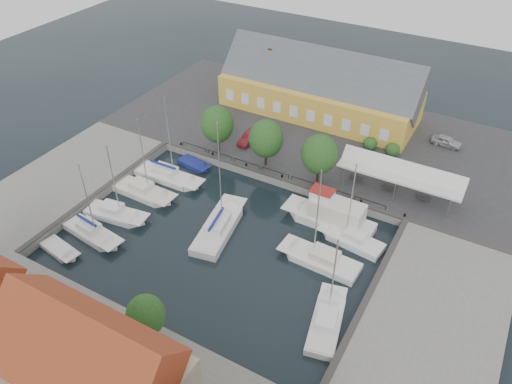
% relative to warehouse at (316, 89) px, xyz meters
% --- Properties ---
extents(ground, '(140.00, 140.00, 0.00)m').
position_rel_warehouse_xyz_m(ground, '(2.60, -28.36, -4.43)').
color(ground, black).
rests_on(ground, ground).
extents(north_quay, '(56.00, 26.00, 1.00)m').
position_rel_warehouse_xyz_m(north_quay, '(2.60, -5.36, -3.93)').
color(north_quay, '#2D2D30').
rests_on(north_quay, ground).
extents(west_quay, '(12.00, 24.00, 1.00)m').
position_rel_warehouse_xyz_m(west_quay, '(-19.40, -30.36, -3.93)').
color(west_quay, slate).
rests_on(west_quay, ground).
extents(east_quay, '(12.00, 24.00, 1.00)m').
position_rel_warehouse_xyz_m(east_quay, '(24.60, -30.36, -3.93)').
color(east_quay, slate).
rests_on(east_quay, ground).
extents(south_bank, '(56.00, 14.00, 1.00)m').
position_rel_warehouse_xyz_m(south_bank, '(2.60, -49.36, -3.93)').
color(south_bank, slate).
rests_on(south_bank, ground).
extents(quay_edge_fittings, '(56.00, 24.72, 0.40)m').
position_rel_warehouse_xyz_m(quay_edge_fittings, '(2.62, -23.61, -3.37)').
color(quay_edge_fittings, '#383533').
rests_on(quay_edge_fittings, north_quay).
extents(warehouse, '(28.56, 14.00, 9.55)m').
position_rel_warehouse_xyz_m(warehouse, '(0.00, 0.00, 0.00)').
color(warehouse, gold).
rests_on(warehouse, north_quay).
extents(tent_canopy, '(14.00, 4.00, 2.83)m').
position_rel_warehouse_xyz_m(tent_canopy, '(16.60, -13.86, -0.74)').
color(tent_canopy, silver).
rests_on(tent_canopy, north_quay).
extents(quay_trees, '(18.20, 4.20, 6.30)m').
position_rel_warehouse_xyz_m(quay_trees, '(0.60, -16.36, 0.45)').
color(quay_trees, black).
rests_on(quay_trees, north_quay).
extents(car_silver, '(4.06, 1.87, 1.35)m').
position_rel_warehouse_xyz_m(car_silver, '(19.15, -0.60, -2.76)').
color(car_silver, '#B0B3B9').
rests_on(car_silver, north_quay).
extents(car_red, '(1.51, 4.27, 1.41)m').
position_rel_warehouse_xyz_m(car_red, '(-3.93, -12.59, -2.73)').
color(car_red, maroon).
rests_on(car_red, north_quay).
extents(center_sailboat, '(4.67, 10.21, 13.47)m').
position_rel_warehouse_xyz_m(center_sailboat, '(1.55, -28.66, -4.06)').
color(center_sailboat, white).
rests_on(center_sailboat, ground).
extents(trawler, '(10.51, 3.27, 5.00)m').
position_rel_warehouse_xyz_m(trawler, '(11.72, -21.70, -3.41)').
color(trawler, white).
rests_on(trawler, ground).
extents(east_boat_a, '(7.42, 3.29, 10.35)m').
position_rel_warehouse_xyz_m(east_boat_a, '(14.76, -23.38, -4.17)').
color(east_boat_a, white).
rests_on(east_boat_a, ground).
extents(east_boat_b, '(8.67, 3.16, 11.60)m').
position_rel_warehouse_xyz_m(east_boat_b, '(13.10, -27.67, -4.17)').
color(east_boat_b, white).
rests_on(east_boat_b, ground).
extents(east_boat_c, '(4.07, 8.17, 10.19)m').
position_rel_warehouse_xyz_m(east_boat_c, '(16.59, -34.51, -4.17)').
color(east_boat_c, white).
rests_on(east_boat_c, ground).
extents(west_boat_a, '(9.24, 2.83, 12.03)m').
position_rel_warehouse_xyz_m(west_boat_a, '(-9.15, -23.65, -4.16)').
color(west_boat_a, white).
rests_on(west_boat_a, ground).
extents(west_boat_b, '(8.05, 2.91, 10.91)m').
position_rel_warehouse_xyz_m(west_boat_b, '(-9.70, -27.58, -4.17)').
color(west_boat_b, silver).
rests_on(west_boat_b, ground).
extents(west_boat_c, '(7.69, 3.42, 10.21)m').
position_rel_warehouse_xyz_m(west_boat_c, '(-9.82, -32.37, -4.17)').
color(west_boat_c, white).
rests_on(west_boat_c, ground).
extents(west_boat_d, '(7.82, 3.19, 10.31)m').
position_rel_warehouse_xyz_m(west_boat_d, '(-9.77, -36.01, -4.16)').
color(west_boat_d, white).
rests_on(west_boat_d, ground).
extents(launch_sw, '(5.04, 2.55, 0.98)m').
position_rel_warehouse_xyz_m(launch_sw, '(-11.01, -39.43, -4.34)').
color(launch_sw, white).
rests_on(launch_sw, ground).
extents(launch_nw, '(4.85, 2.56, 0.88)m').
position_rel_warehouse_xyz_m(launch_nw, '(-8.10, -19.64, -4.34)').
color(launch_nw, navy).
rests_on(launch_nw, ground).
extents(townhouses, '(36.30, 8.50, 12.00)m').
position_rel_warehouse_xyz_m(townhouses, '(4.52, -51.60, 1.40)').
color(townhouses, '#B4A98B').
rests_on(townhouses, south_bank).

